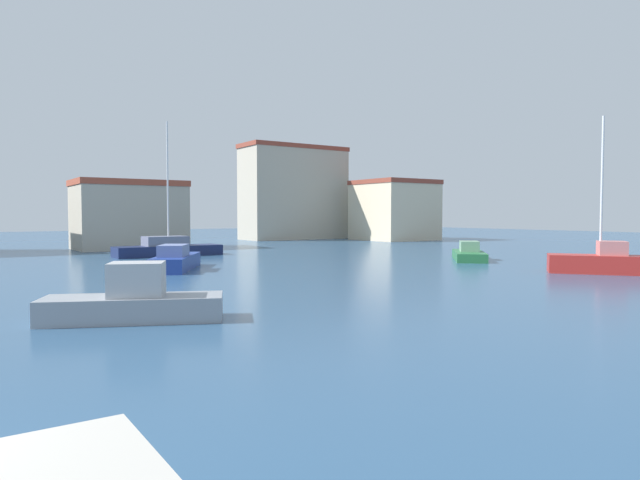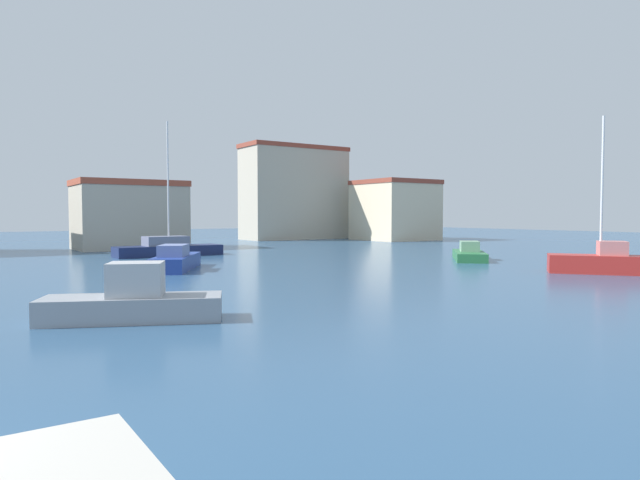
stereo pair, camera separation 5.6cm
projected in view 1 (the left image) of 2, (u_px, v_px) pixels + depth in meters
The scene contains 9 objects.
water at pixel (252, 270), 29.36m from camera, with size 160.00×160.00×0.00m, color #2D5175.
sailboat_navy_center_channel at pixel (168, 248), 39.41m from camera, with size 7.46×2.14×9.51m.
motorboat_blue_distant_east at pixel (176, 260), 29.64m from camera, with size 4.40×5.85×1.36m.
motorboat_grey_mid_harbor at pixel (134, 302), 15.39m from camera, with size 5.06×3.44×1.63m.
sailboat_red_far_left at pixel (602, 261), 27.72m from camera, with size 4.23×4.80×7.82m.
motorboat_green_distant_north at pixel (469, 254), 35.97m from camera, with size 5.09×5.16×1.22m.
warehouse_block at pixel (129, 215), 47.52m from camera, with size 8.88×5.89×5.83m.
harbor_office at pixel (294, 193), 66.18m from camera, with size 12.75×5.12×11.07m.
yacht_club at pixel (394, 210), 63.97m from camera, with size 7.85×7.74×6.86m.
Camera 1 is at (1.65, -6.28, 2.97)m, focal length 31.17 mm.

